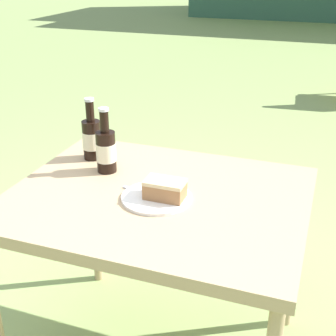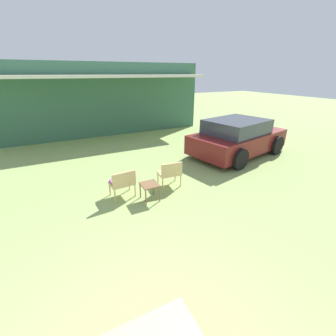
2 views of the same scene
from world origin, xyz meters
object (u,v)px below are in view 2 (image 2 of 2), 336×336
at_px(wicker_chair_cushioned, 122,182).
at_px(garden_side_table, 150,186).
at_px(wicker_chair_plain, 170,172).
at_px(parked_car, 237,138).

bearing_deg(wicker_chair_cushioned, garden_side_table, 136.64).
bearing_deg(wicker_chair_plain, parked_car, -155.56).
distance_m(parked_car, garden_side_table, 4.56).
relative_size(parked_car, wicker_chair_plain, 5.70).
distance_m(wicker_chair_plain, garden_side_table, 0.89).
height_order(parked_car, wicker_chair_cushioned, parked_car).
bearing_deg(parked_car, garden_side_table, -171.26).
distance_m(parked_car, wicker_chair_cushioned, 4.95).
bearing_deg(garden_side_table, parked_car, 20.83).
relative_size(wicker_chair_cushioned, wicker_chair_plain, 1.00).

